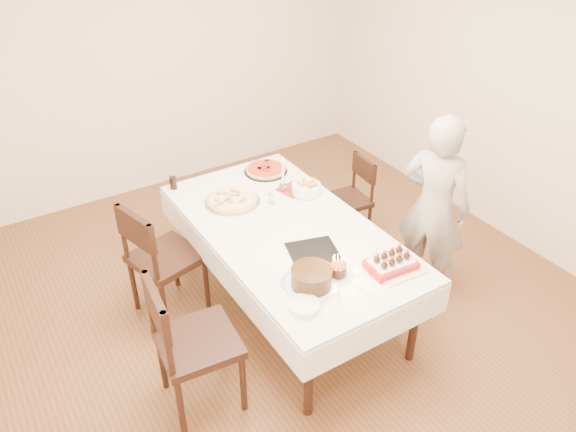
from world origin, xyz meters
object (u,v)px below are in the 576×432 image
chair_right_savory (346,200)px  strawberry_box (391,264)px  chair_left_savory (166,258)px  birthday_cake (338,266)px  pasta_bowl (306,188)px  pizza_white (232,200)px  cola_glass (173,183)px  taper_candle (283,174)px  pizza_pepperoni (266,170)px  chair_left_dessert (198,342)px  layer_cake (312,278)px  person (434,208)px  dining_table (288,268)px

chair_right_savory → strawberry_box: strawberry_box is taller
chair_left_savory → birthday_cake: bearing=110.4°
chair_left_savory → pasta_bowl: (1.18, -0.12, 0.30)m
pizza_white → strawberry_box: 1.39m
pizza_white → cola_glass: size_ratio=4.09×
taper_candle → pizza_pepperoni: bearing=83.3°
taper_candle → birthday_cake: taper_candle is taller
strawberry_box → pizza_pepperoni: bearing=91.0°
taper_candle → pasta_bowl: bearing=-45.5°
chair_left_dessert → taper_candle: 1.59m
chair_left_savory → layer_cake: 1.28m
chair_right_savory → pizza_white: same height
chair_right_savory → taper_candle: 0.87m
chair_right_savory → layer_cake: size_ratio=2.36×
person → pizza_pepperoni: (-0.79, 1.22, 0.00)m
cola_glass → strawberry_box: cola_glass is taller
pasta_bowl → layer_cake: layer_cake is taller
person → layer_cake: bearing=76.0°
dining_table → chair_left_savory: (-0.79, 0.47, 0.12)m
layer_cake → strawberry_box: 0.56m
birthday_cake → strawberry_box: bearing=-21.3°
pasta_bowl → strawberry_box: pasta_bowl is taller
dining_table → layer_cake: bearing=-109.3°
pizza_white → pasta_bowl: bearing=-18.3°
chair_left_dessert → taper_candle: taper_candle is taller
taper_candle → chair_left_savory: bearing=-179.3°
dining_table → pasta_bowl: 0.67m
pizza_white → taper_candle: bearing=-6.8°
cola_glass → layer_cake: (0.26, -1.62, 0.01)m
chair_right_savory → pasta_bowl: pasta_bowl is taller
layer_cake → person: bearing=10.6°
chair_right_savory → person: bearing=-77.2°
dining_table → person: size_ratio=1.39×
dining_table → cola_glass: 1.18m
cola_glass → chair_left_savory: bearing=-120.7°
person → cola_glass: bearing=24.3°
layer_cake → strawberry_box: layer_cake is taller
chair_left_dessert → layer_cake: (0.74, -0.16, 0.30)m
dining_table → pizza_white: bearing=108.6°
chair_right_savory → pasta_bowl: bearing=-156.6°
dining_table → chair_left_savory: size_ratio=2.15×
chair_left_savory → taper_candle: size_ratio=3.28×
layer_cake → birthday_cake: birthday_cake is taller
chair_right_savory → chair_left_dessert: size_ratio=0.78×
pizza_pepperoni → cola_glass: 0.80m
birthday_cake → layer_cake: bearing=-179.9°
layer_cake → birthday_cake: size_ratio=2.56×
chair_left_dessert → pizza_pepperoni: 1.83m
strawberry_box → chair_left_savory: bearing=132.2°
pizza_white → layer_cake: size_ratio=1.30×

